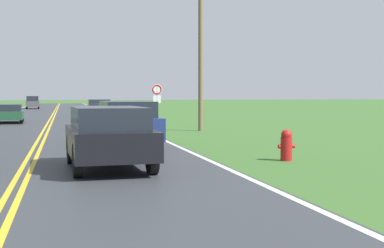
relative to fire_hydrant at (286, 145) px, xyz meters
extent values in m
cylinder|color=red|center=(0.00, 0.00, -0.12)|extent=(0.32, 0.32, 0.66)
sphere|color=red|center=(0.00, 0.00, 0.28)|extent=(0.31, 0.31, 0.31)
cylinder|color=red|center=(0.20, 0.00, -0.04)|extent=(0.08, 0.11, 0.11)
cylinder|color=red|center=(-0.20, 0.00, -0.04)|extent=(0.08, 0.11, 0.11)
cylinder|color=gray|center=(-0.93, 16.02, 0.76)|extent=(0.07, 0.07, 2.41)
cylinder|color=white|center=(-0.93, 16.00, 1.72)|extent=(0.60, 0.02, 0.60)
torus|color=red|center=(-0.93, 15.99, 1.72)|extent=(0.55, 0.07, 0.55)
cube|color=white|center=(-0.93, 16.00, 1.17)|extent=(0.44, 0.02, 0.44)
cylinder|color=brown|center=(0.76, 12.66, 4.02)|extent=(0.24, 0.24, 8.94)
cylinder|color=black|center=(-4.10, -1.74, -0.05)|extent=(0.23, 0.80, 0.79)
cylinder|color=black|center=(-5.80, -1.81, -0.05)|extent=(0.23, 0.80, 0.79)
cylinder|color=black|center=(-4.21, 0.81, -0.05)|extent=(0.23, 0.80, 0.79)
cylinder|color=black|center=(-5.91, 0.74, -0.05)|extent=(0.23, 0.80, 0.79)
cube|color=black|center=(-5.00, -0.50, 0.24)|extent=(2.08, 4.20, 0.67)
cube|color=#1E232D|center=(-5.00, -0.50, 0.84)|extent=(1.80, 2.95, 0.53)
cylinder|color=black|center=(-3.01, 3.77, -0.08)|extent=(0.23, 0.74, 0.73)
cylinder|color=black|center=(-4.71, 3.71, -0.08)|extent=(0.23, 0.74, 0.73)
cylinder|color=black|center=(-3.10, 6.33, -0.08)|extent=(0.23, 0.74, 0.73)
cylinder|color=black|center=(-4.80, 6.27, -0.08)|extent=(0.23, 0.74, 0.73)
cube|color=navy|center=(-3.91, 5.02, 0.26)|extent=(2.05, 4.19, 0.76)
cube|color=#1E232D|center=(-3.91, 5.02, 0.91)|extent=(1.77, 2.95, 0.54)
cylinder|color=black|center=(-8.87, 24.50, -0.15)|extent=(0.23, 0.62, 0.61)
cylinder|color=black|center=(-8.74, 21.83, -0.15)|extent=(0.23, 0.62, 0.61)
cube|color=#1E472D|center=(-9.58, 23.13, 0.09)|extent=(1.96, 4.38, 0.53)
cube|color=#1E232D|center=(-9.58, 23.13, 0.57)|extent=(1.69, 3.08, 0.43)
cylinder|color=black|center=(-2.61, 27.39, -0.10)|extent=(0.21, 0.70, 0.70)
cylinder|color=black|center=(-4.23, 27.42, -0.10)|extent=(0.21, 0.70, 0.70)
cylinder|color=black|center=(-2.56, 29.95, -0.10)|extent=(0.21, 0.70, 0.70)
cylinder|color=black|center=(-4.18, 29.98, -0.10)|extent=(0.21, 0.70, 0.70)
cube|color=#C1B28E|center=(-3.40, 28.68, 0.21)|extent=(1.89, 4.16, 0.69)
cube|color=#1E232D|center=(-3.40, 28.68, 0.80)|extent=(1.65, 2.92, 0.49)
cylinder|color=black|center=(-10.92, 61.03, -0.10)|extent=(0.23, 0.70, 0.70)
cylinder|color=black|center=(-9.41, 61.10, -0.10)|extent=(0.23, 0.70, 0.70)
cylinder|color=black|center=(-10.80, 58.52, -0.10)|extent=(0.23, 0.70, 0.70)
cylinder|color=black|center=(-9.29, 58.59, -0.10)|extent=(0.23, 0.70, 0.70)
cube|color=#47474C|center=(-10.11, 59.81, 0.23)|extent=(1.89, 4.12, 0.73)
cube|color=#1E232D|center=(-10.11, 59.81, 0.92)|extent=(1.63, 2.90, 0.65)
camera|label=1|loc=(-6.08, -13.93, 1.40)|focal=50.00mm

